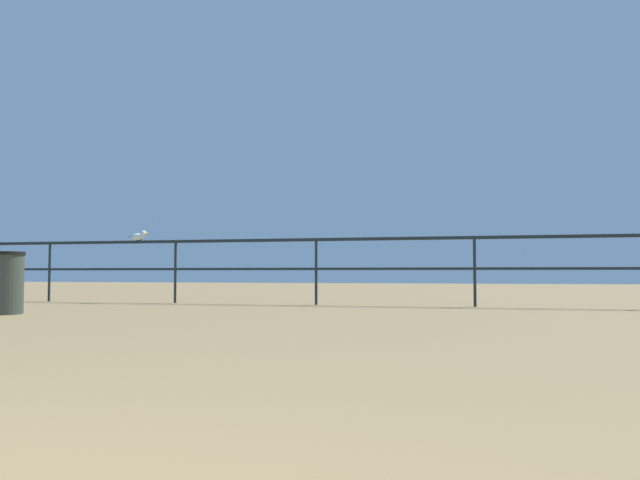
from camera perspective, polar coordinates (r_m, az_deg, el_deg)
name	(u,v)px	position (r m, az deg, el deg)	size (l,w,h in m)	color
pier_railing	(393,254)	(9.83, 6.59, -1.29)	(22.11, 0.05, 1.06)	#1E272B
seagull_on_rail	(139,236)	(11.28, -15.98, 0.34)	(0.36, 0.16, 0.17)	white
trash_bin	(4,283)	(8.70, -26.59, -3.46)	(0.48, 0.48, 0.77)	#384136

